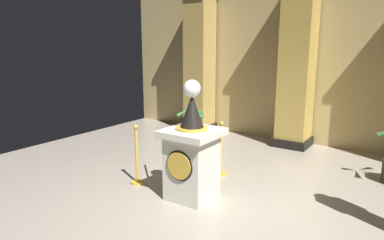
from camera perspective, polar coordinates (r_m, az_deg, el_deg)
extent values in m
plane|color=#9E9384|center=(5.34, 2.64, -13.90)|extent=(10.19, 10.19, 0.00)
cube|color=tan|center=(8.79, 17.94, 9.10)|extent=(10.19, 0.16, 3.93)
cube|color=silver|center=(5.40, 0.00, -7.79)|extent=(0.65, 0.65, 1.00)
cube|color=silver|center=(5.24, 0.00, -2.10)|extent=(0.82, 0.82, 0.10)
cylinder|color=gold|center=(5.10, -2.18, -7.59)|extent=(0.41, 0.03, 0.41)
cylinder|color=black|center=(5.10, -2.11, -7.56)|extent=(0.46, 0.01, 0.46)
cylinder|color=gold|center=(5.22, 0.00, -1.36)|extent=(0.49, 0.49, 0.04)
cone|color=black|center=(5.16, 0.00, 1.51)|extent=(0.36, 0.36, 0.49)
cylinder|color=gold|center=(5.12, 0.00, 4.13)|extent=(0.03, 0.03, 0.07)
sphere|color=silver|center=(5.11, 0.00, 5.22)|extent=(0.26, 0.26, 0.26)
cylinder|color=gold|center=(6.53, 4.74, -8.77)|extent=(0.24, 0.24, 0.03)
cylinder|color=gold|center=(6.39, 4.81, -4.98)|extent=(0.05, 0.05, 0.93)
sphere|color=gold|center=(6.26, 4.89, -0.55)|extent=(0.08, 0.08, 0.08)
cylinder|color=gold|center=(6.19, -8.96, -10.09)|extent=(0.24, 0.24, 0.03)
cylinder|color=gold|center=(6.03, -9.10, -5.97)|extent=(0.05, 0.05, 0.97)
sphere|color=gold|center=(5.89, -9.27, -1.13)|extent=(0.08, 0.08, 0.08)
cylinder|color=#591419|center=(6.17, 1.51, -2.42)|extent=(0.62, 0.53, 0.22)
cylinder|color=#591419|center=(6.00, -5.54, -2.92)|extent=(0.62, 0.53, 0.22)
sphere|color=#591419|center=(6.10, -1.96, -3.49)|extent=(0.04, 0.04, 0.04)
cube|color=black|center=(9.74, 1.19, -1.15)|extent=(0.74, 0.74, 0.20)
cube|color=tan|center=(9.49, 1.24, 9.39)|extent=(0.64, 0.64, 3.77)
cube|color=black|center=(8.63, 16.23, -3.40)|extent=(0.79, 0.79, 0.20)
cube|color=gold|center=(8.35, 16.96, 8.49)|extent=(0.69, 0.69, 3.77)
cylinder|color=#4C3828|center=(8.37, -0.13, -2.74)|extent=(0.45, 0.45, 0.38)
cylinder|color=brown|center=(8.29, -0.13, -0.53)|extent=(0.08, 0.08, 0.27)
cone|color=#387533|center=(8.13, 0.89, 1.20)|extent=(0.34, 0.10, 0.30)
cone|color=#387533|center=(8.33, 0.88, 1.46)|extent=(0.20, 0.36, 0.26)
cone|color=#387533|center=(8.40, -0.48, 1.55)|extent=(0.32, 0.30, 0.30)
cone|color=#387533|center=(8.22, -1.37, 1.31)|extent=(0.32, 0.32, 0.28)
cone|color=#387533|center=(8.06, -0.44, 1.10)|extent=(0.19, 0.35, 0.30)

